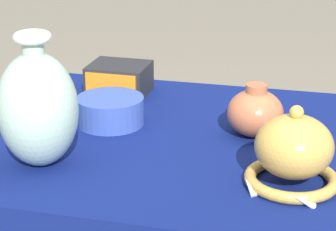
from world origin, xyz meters
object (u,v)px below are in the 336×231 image
(jar_round_terracotta, at_px, (255,113))
(pot_squat_cobalt, at_px, (110,111))
(mosaic_tile_box, at_px, (119,79))
(vase_tall_bulbous, at_px, (38,108))
(vase_dome_bell, at_px, (293,154))

(jar_round_terracotta, bearing_deg, pot_squat_cobalt, -178.03)
(mosaic_tile_box, distance_m, jar_round_terracotta, 0.41)
(vase_tall_bulbous, relative_size, jar_round_terracotta, 2.17)
(vase_dome_bell, distance_m, mosaic_tile_box, 0.61)
(vase_tall_bulbous, height_order, pot_squat_cobalt, vase_tall_bulbous)
(vase_dome_bell, relative_size, jar_round_terracotta, 1.57)
(pot_squat_cobalt, bearing_deg, jar_round_terracotta, 1.97)
(pot_squat_cobalt, xyz_separation_m, jar_round_terracotta, (0.32, 0.01, 0.02))
(pot_squat_cobalt, height_order, jar_round_terracotta, jar_round_terracotta)
(mosaic_tile_box, xyz_separation_m, jar_round_terracotta, (0.36, -0.19, 0.01))
(vase_tall_bulbous, relative_size, mosaic_tile_box, 1.76)
(vase_tall_bulbous, xyz_separation_m, pot_squat_cobalt, (0.06, 0.23, -0.08))
(vase_dome_bell, bearing_deg, jar_round_terracotta, 113.60)
(vase_dome_bell, xyz_separation_m, mosaic_tile_box, (-0.46, 0.40, -0.02))
(mosaic_tile_box, bearing_deg, jar_round_terracotta, -26.45)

